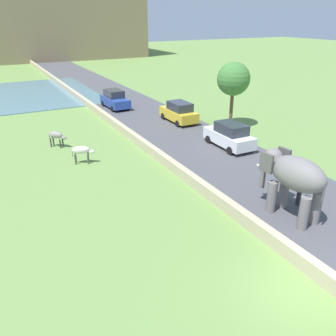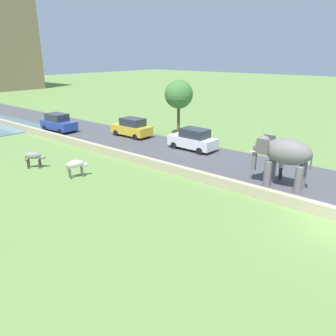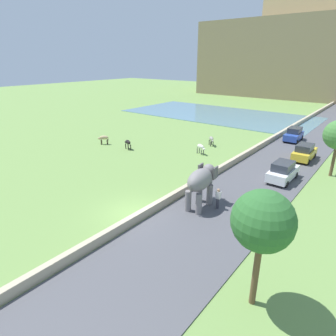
# 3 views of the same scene
# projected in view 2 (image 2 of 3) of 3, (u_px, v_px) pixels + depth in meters

# --- Properties ---
(ground_plane) EXTENTS (220.00, 220.00, 0.00)m
(ground_plane) POSITION_uv_depth(u_px,v_px,m) (331.00, 230.00, 14.86)
(ground_plane) COLOR #6B8E47
(road_surface) EXTENTS (7.00, 120.00, 0.06)m
(road_surface) POSITION_uv_depth(u_px,v_px,m) (116.00, 139.00, 30.57)
(road_surface) COLOR #4C4C51
(road_surface) RESTS_ON ground
(barrier_wall) EXTENTS (0.40, 110.00, 0.63)m
(barrier_wall) POSITION_uv_depth(u_px,v_px,m) (97.00, 148.00, 26.51)
(barrier_wall) COLOR tan
(barrier_wall) RESTS_ON ground
(elephant) EXTENTS (1.65, 3.53, 2.99)m
(elephant) POSITION_uv_depth(u_px,v_px,m) (283.00, 154.00, 18.94)
(elephant) COLOR slate
(elephant) RESTS_ON ground
(person_beside_elephant) EXTENTS (0.36, 0.22, 1.63)m
(person_beside_elephant) POSITION_uv_depth(u_px,v_px,m) (281.00, 167.00, 20.46)
(person_beside_elephant) COLOR #33333D
(person_beside_elephant) RESTS_ON ground
(car_yellow) EXTENTS (1.81, 4.01, 1.80)m
(car_yellow) POSITION_uv_depth(u_px,v_px,m) (132.00, 128.00, 31.11)
(car_yellow) COLOR gold
(car_yellow) RESTS_ON ground
(car_white) EXTENTS (1.86, 4.03, 1.80)m
(car_white) POSITION_uv_depth(u_px,v_px,m) (193.00, 139.00, 26.81)
(car_white) COLOR white
(car_white) RESTS_ON ground
(car_blue) EXTENTS (1.91, 4.06, 1.80)m
(car_blue) POSITION_uv_depth(u_px,v_px,m) (58.00, 123.00, 33.25)
(car_blue) COLOR #2D4CA8
(car_blue) RESTS_ON ground
(cow_grey) EXTENTS (1.21, 1.23, 1.15)m
(cow_grey) POSITION_uv_depth(u_px,v_px,m) (34.00, 156.00, 22.65)
(cow_grey) COLOR gray
(cow_grey) RESTS_ON ground
(cow_white) EXTENTS (1.41, 0.82, 1.15)m
(cow_white) POSITION_uv_depth(u_px,v_px,m) (76.00, 165.00, 20.95)
(cow_white) COLOR silver
(cow_white) RESTS_ON ground
(tree_near) EXTENTS (2.64, 2.64, 5.24)m
(tree_near) POSITION_uv_depth(u_px,v_px,m) (179.00, 95.00, 30.57)
(tree_near) COLOR brown
(tree_near) RESTS_ON ground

